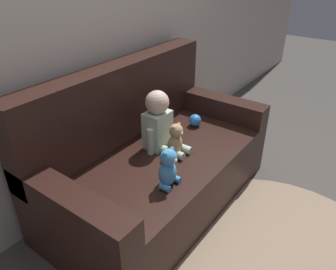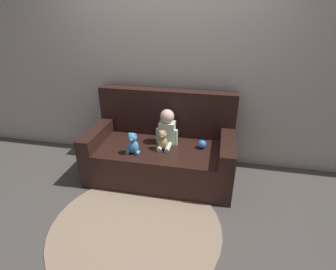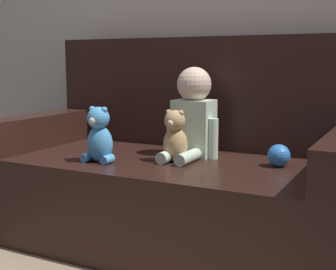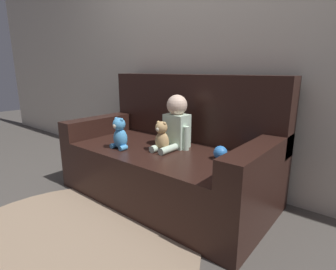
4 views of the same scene
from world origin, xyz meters
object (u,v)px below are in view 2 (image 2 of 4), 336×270
plush_toy_side (133,144)px  toy_ball (202,144)px  teddy_bear_brown (163,141)px  couch (162,149)px  person_baby (167,129)px

plush_toy_side → toy_ball: (0.72, 0.27, -0.07)m
teddy_bear_brown → plush_toy_side: plush_toy_side is taller
couch → toy_ball: (0.48, -0.05, 0.14)m
couch → plush_toy_side: size_ratio=6.80×
person_baby → teddy_bear_brown: 0.17m
teddy_bear_brown → plush_toy_side: 0.33m
teddy_bear_brown → plush_toy_side: size_ratio=0.94×
couch → plush_toy_side: couch is taller
person_baby → plush_toy_side: 0.44m
person_baby → toy_ball: bearing=-4.5°
person_baby → plush_toy_side: bearing=-135.7°
couch → toy_ball: size_ratio=17.59×
couch → person_baby: 0.29m
toy_ball → teddy_bear_brown: bearing=-164.9°
teddy_bear_brown → plush_toy_side: bearing=-152.3°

